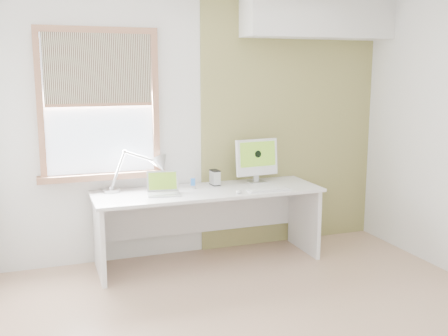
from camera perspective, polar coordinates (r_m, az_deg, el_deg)
name	(u,v)px	position (r m, az deg, el deg)	size (l,w,h in m)	color
room	(274,152)	(3.69, 5.50, 1.78)	(4.04, 3.54, 2.64)	tan
accent_wall	(290,124)	(5.68, 7.21, 4.80)	(2.00, 0.02, 2.60)	olive
soffit	(318,17)	(5.62, 10.18, 15.90)	(1.60, 0.40, 0.42)	white
window	(100,105)	(5.05, -13.43, 6.69)	(1.20, 0.14, 1.42)	#98664B
desk	(206,208)	(5.15, -1.94, -4.37)	(2.20, 0.70, 0.73)	white
desk_lamp	(152,168)	(5.10, -7.92, 0.03)	(0.71, 0.29, 0.40)	#B7BABC
laptop	(163,188)	(4.90, -6.65, -2.23)	(0.33, 0.28, 0.21)	#B7BABC
phone_dock	(193,185)	(5.09, -3.42, -1.91)	(0.07, 0.07, 0.12)	#B7BABC
external_drive	(215,178)	(5.24, -1.00, -1.06)	(0.09, 0.13, 0.15)	#B7BABC
imac	(257,158)	(5.36, 3.60, 1.08)	(0.46, 0.16, 0.45)	#B7BABC
keyboard	(269,190)	(5.02, 4.93, -2.40)	(0.41, 0.12, 0.02)	white
mouse	(239,192)	(4.90, 1.62, -2.60)	(0.06, 0.10, 0.03)	white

